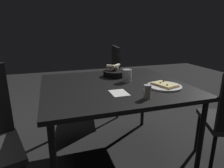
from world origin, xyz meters
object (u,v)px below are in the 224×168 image
object	(u,v)px
dining_table	(114,90)
bread_basket	(115,73)
beer_glass	(127,76)
pizza_plate	(164,86)
chair_far	(107,77)
pepper_shaker	(147,92)

from	to	relation	value
dining_table	bread_basket	distance (m)	0.30
beer_glass	dining_table	bearing A→B (deg)	106.45
pizza_plate	chair_far	xyz separation A→B (m)	(1.17, 0.13, -0.19)
pepper_shaker	chair_far	distance (m)	1.38
pizza_plate	bread_basket	size ratio (longest dim) A/B	1.21
dining_table	chair_far	xyz separation A→B (m)	(0.96, -0.23, -0.13)
dining_table	pepper_shaker	world-z (taller)	pepper_shaker
dining_table	beer_glass	world-z (taller)	beer_glass
dining_table	pizza_plate	xyz separation A→B (m)	(-0.21, -0.36, 0.06)
chair_far	pizza_plate	bearing A→B (deg)	-173.71
bread_basket	beer_glass	distance (m)	0.23
chair_far	dining_table	bearing A→B (deg)	166.60
pepper_shaker	pizza_plate	bearing A→B (deg)	-53.54
dining_table	chair_far	distance (m)	1.00
bread_basket	beer_glass	world-z (taller)	bread_basket
dining_table	pizza_plate	distance (m)	0.42
pizza_plate	chair_far	size ratio (longest dim) A/B	0.29
dining_table	bread_basket	world-z (taller)	bread_basket
bread_basket	pepper_shaker	world-z (taller)	bread_basket
pepper_shaker	bread_basket	bearing A→B (deg)	0.41
beer_glass	chair_far	size ratio (longest dim) A/B	0.12
pizza_plate	bread_basket	bearing A→B (deg)	28.72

